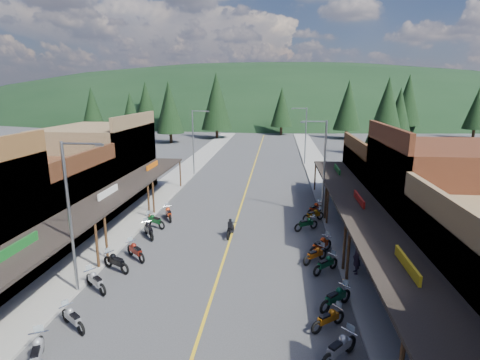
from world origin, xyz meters
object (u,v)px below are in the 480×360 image
(streetlight_1, at_px, (194,139))
(bike_west_9, at_px, (155,220))
(pine_1, at_px, (169,103))
(bike_east_7, at_px, (315,254))
(pine_5, at_px, (408,100))
(bike_west_10, at_px, (168,213))
(bike_east_9, at_px, (306,223))
(shop_east_2, at_px, (440,198))
(rider_on_bike, at_px, (231,229))
(pine_11, at_px, (387,111))
(bike_east_5, at_px, (336,297))
(bike_east_3, at_px, (339,347))
(pine_2, at_px, (216,101))
(pine_9, at_px, (399,114))
(shop_west_3, at_px, (101,162))
(pine_10, at_px, (170,109))
(bike_east_11, at_px, (315,208))
(bike_east_10, at_px, (313,214))
(pine_0, at_px, (92,107))
(pine_3, at_px, (282,107))
(streetlight_0, at_px, (72,212))
(bike_west_3, at_px, (37,352))
(bike_east_8, at_px, (321,245))
(streetlight_3, at_px, (305,133))
(bike_east_6, at_px, (326,263))
(bike_west_6, at_px, (116,261))
(pine_7, at_px, (146,102))
(pine_4, at_px, (348,105))
(pedestrian_east_b, at_px, (328,186))
(bike_west_8, at_px, (149,229))
(bike_west_7, at_px, (136,250))
(shop_west_2, at_px, (42,201))
(pine_8, at_px, (131,116))
(bike_west_4, at_px, (73,317))
(pine_6, at_px, (477,108))
(streetlight_2, at_px, (323,164))
(bike_west_5, at_px, (96,280))

(streetlight_1, distance_m, bike_west_9, 18.74)
(pine_1, distance_m, bike_east_7, 77.44)
(pine_5, bearing_deg, bike_west_10, -120.73)
(bike_west_10, height_order, bike_east_9, bike_west_10)
(shop_east_2, distance_m, rider_on_bike, 14.16)
(pine_11, xyz_separation_m, bike_east_5, (-13.81, -44.15, -6.57))
(bike_west_10, distance_m, bike_east_3, 19.08)
(pine_2, distance_m, pine_9, 36.44)
(shop_west_3, distance_m, bike_east_7, 23.32)
(pine_2, distance_m, pine_10, 11.38)
(bike_east_11, bearing_deg, bike_east_3, -57.60)
(shop_west_3, distance_m, pine_11, 43.22)
(bike_east_7, relative_size, bike_east_10, 0.99)
(pine_1, bearing_deg, rider_on_bike, -70.47)
(pine_0, relative_size, pine_2, 0.79)
(pine_3, xyz_separation_m, pine_5, (30.00, 6.00, 1.51))
(streetlight_0, distance_m, bike_west_3, 6.65)
(bike_east_10, bearing_deg, bike_west_9, -110.56)
(pine_0, distance_m, pine_10, 25.06)
(pine_0, relative_size, bike_east_8, 4.85)
(pine_2, height_order, bike_west_10, pine_2)
(streetlight_1, height_order, bike_east_3, streetlight_1)
(shop_west_3, bearing_deg, streetlight_3, 42.04)
(bike_west_3, height_order, bike_east_6, bike_west_3)
(bike_west_6, bearing_deg, pine_7, 47.69)
(pine_4, distance_m, bike_east_11, 53.82)
(bike_west_9, bearing_deg, streetlight_0, -154.79)
(pedestrian_east_b, bearing_deg, bike_west_10, 25.88)
(pine_0, distance_m, bike_west_8, 69.53)
(pine_11, bearing_deg, shop_east_2, -99.72)
(pine_1, relative_size, bike_east_7, 6.29)
(bike_west_7, bearing_deg, shop_west_2, 109.43)
(pine_7, bearing_deg, pine_9, -28.97)
(shop_west_3, xyz_separation_m, bike_east_5, (19.97, -17.45, -2.90))
(pine_3, bearing_deg, streetlight_1, -103.98)
(streetlight_3, xyz_separation_m, bike_east_3, (-1.17, -39.86, -3.84))
(pine_5, xyz_separation_m, bike_east_9, (-28.49, -67.77, -7.41))
(pine_8, relative_size, bike_east_10, 4.97)
(shop_east_2, bearing_deg, pine_1, 118.95)
(streetlight_0, distance_m, bike_east_5, 13.69)
(bike_west_4, bearing_deg, bike_east_11, -0.59)
(shop_west_2, distance_m, pine_1, 69.22)
(rider_on_bike, bearing_deg, streetlight_0, -122.73)
(pine_7, bearing_deg, bike_east_11, -60.56)
(streetlight_3, height_order, pine_6, pine_6)
(bike_east_6, bearing_deg, streetlight_2, 131.35)
(pine_4, xyz_separation_m, bike_west_4, (-23.69, -68.96, -6.67))
(pine_9, xyz_separation_m, bike_west_5, (-30.21, -50.74, -5.78))
(pine_11, xyz_separation_m, bike_west_5, (-26.21, -43.74, -6.59))
(pine_4, bearing_deg, pine_9, -68.20)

